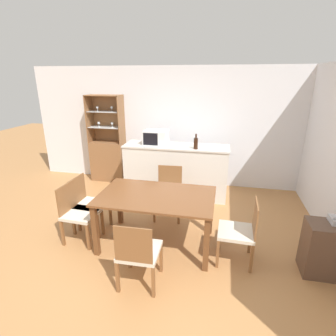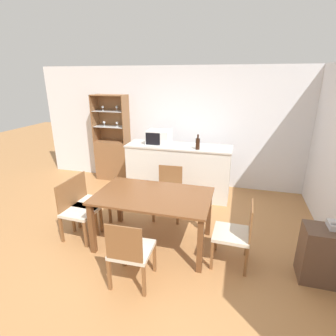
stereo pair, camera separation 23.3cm
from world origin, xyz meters
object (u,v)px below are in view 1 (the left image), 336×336
(dining_chair_side_left_far, at_px, (88,204))
(wine_bottle, at_px, (196,143))
(dining_chair_head_near, at_px, (138,252))
(side_cabinet, at_px, (327,250))
(display_cabinet, at_px, (108,155))
(dining_chair_head_far, at_px, (169,192))
(dining_chair_side_left_near, at_px, (79,213))
(dining_chair_side_right_near, at_px, (240,231))
(dining_table, at_px, (156,202))
(microwave, at_px, (156,137))

(dining_chair_side_left_far, distance_m, wine_bottle, 2.18)
(dining_chair_head_near, height_order, side_cabinet, dining_chair_head_near)
(display_cabinet, bearing_deg, dining_chair_head_far, -39.12)
(dining_chair_side_left_near, height_order, dining_chair_side_left_far, same)
(dining_chair_head_near, bearing_deg, dining_chair_head_far, 88.39)
(dining_chair_side_right_near, height_order, dining_chair_head_near, same)
(dining_chair_side_right_near, relative_size, dining_chair_head_far, 1.00)
(dining_chair_side_left_near, height_order, dining_chair_head_far, same)
(dining_table, relative_size, wine_bottle, 5.69)
(display_cabinet, height_order, microwave, display_cabinet)
(dining_chair_side_right_near, bearing_deg, microwave, 41.56)
(dining_chair_side_left_near, distance_m, side_cabinet, 3.33)
(dining_chair_head_near, height_order, microwave, microwave)
(side_cabinet, bearing_deg, dining_chair_head_far, 155.25)
(dining_chair_head_near, relative_size, microwave, 1.93)
(dining_chair_side_right_near, distance_m, side_cabinet, 1.04)
(display_cabinet, xyz_separation_m, dining_chair_head_near, (1.74, -3.08, -0.15))
(dining_chair_head_far, height_order, dining_chair_side_left_far, same)
(dining_chair_head_near, height_order, wine_bottle, wine_bottle)
(dining_chair_head_far, bearing_deg, side_cabinet, 151.61)
(dining_chair_side_right_near, xyz_separation_m, dining_chair_head_near, (-1.14, -0.68, 0.00))
(dining_table, bearing_deg, microwave, 104.55)
(dining_chair_side_right_near, xyz_separation_m, dining_chair_side_left_far, (-2.29, 0.30, 0.00))
(wine_bottle, height_order, side_cabinet, wine_bottle)
(display_cabinet, bearing_deg, wine_bottle, -18.34)
(dining_chair_side_right_near, bearing_deg, dining_chair_head_far, 51.12)
(dining_chair_head_near, xyz_separation_m, microwave, (-0.46, 2.60, 0.74))
(dining_chair_side_right_near, height_order, side_cabinet, dining_chair_side_right_near)
(dining_chair_side_left_far, relative_size, microwave, 1.93)
(dining_chair_side_right_near, distance_m, dining_chair_side_left_near, 2.29)
(dining_chair_side_right_near, xyz_separation_m, dining_chair_side_left_near, (-2.29, 0.00, 0.00))
(dining_chair_head_near, relative_size, wine_bottle, 3.10)
(display_cabinet, height_order, wine_bottle, display_cabinet)
(microwave, height_order, side_cabinet, microwave)
(dining_chair_side_right_near, height_order, dining_chair_side_left_far, same)
(display_cabinet, relative_size, side_cabinet, 2.85)
(dining_table, height_order, side_cabinet, dining_table)
(dining_table, height_order, dining_chair_side_left_far, dining_chair_side_left_far)
(microwave, bearing_deg, dining_chair_head_far, -64.03)
(dining_chair_side_left_near, bearing_deg, dining_table, 100.08)
(dining_chair_side_left_far, bearing_deg, display_cabinet, -161.32)
(display_cabinet, xyz_separation_m, dining_chair_side_right_near, (2.89, -2.40, -0.15))
(display_cabinet, xyz_separation_m, wine_bottle, (2.10, -0.70, 0.57))
(dining_chair_side_left_near, xyz_separation_m, wine_bottle, (1.50, 1.69, 0.71))
(dining_table, height_order, dining_chair_side_right_near, dining_chair_side_right_near)
(dining_chair_side_left_far, relative_size, side_cabinet, 1.27)
(dining_chair_side_left_near, bearing_deg, dining_chair_head_near, 61.87)
(dining_chair_head_near, height_order, dining_chair_side_left_far, same)
(dining_chair_head_far, relative_size, microwave, 1.93)
(dining_chair_side_right_near, bearing_deg, dining_chair_side_left_near, 91.58)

